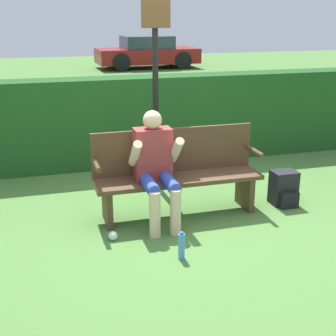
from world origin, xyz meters
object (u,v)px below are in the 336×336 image
(park_bench, at_px, (177,172))
(water_bottle, at_px, (181,246))
(parked_car, at_px, (147,52))
(person_seated, at_px, (156,164))
(signpost, at_px, (156,82))
(backpack, at_px, (284,189))

(park_bench, relative_size, water_bottle, 6.86)
(park_bench, distance_m, parked_car, 14.27)
(person_seated, xyz_separation_m, water_bottle, (0.01, -0.85, -0.51))
(park_bench, bearing_deg, water_bottle, -104.68)
(signpost, bearing_deg, parked_car, 76.93)
(water_bottle, bearing_deg, person_seated, 90.91)
(water_bottle, bearing_deg, signpost, 82.28)
(backpack, height_order, parked_car, parked_car)
(backpack, xyz_separation_m, signpost, (-1.27, 0.96, 1.14))
(water_bottle, bearing_deg, park_bench, 75.32)
(person_seated, distance_m, parked_car, 14.48)
(park_bench, xyz_separation_m, person_seated, (-0.28, -0.15, 0.17))
(person_seated, relative_size, water_bottle, 4.45)
(backpack, height_order, water_bottle, backpack)
(parked_car, bearing_deg, person_seated, -104.67)
(park_bench, distance_m, water_bottle, 1.09)
(signpost, bearing_deg, backpack, -37.12)
(water_bottle, distance_m, signpost, 2.22)
(park_bench, bearing_deg, person_seated, -151.99)
(backpack, relative_size, signpost, 0.17)
(person_seated, bearing_deg, backpack, 1.28)
(signpost, bearing_deg, park_bench, -89.24)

